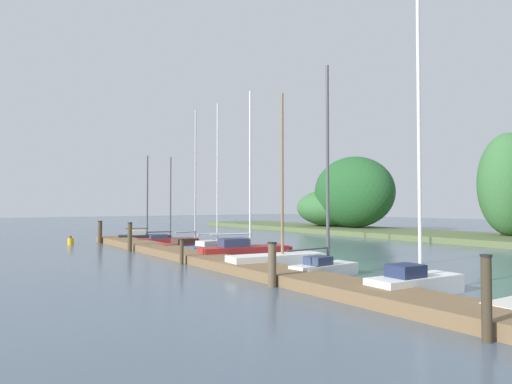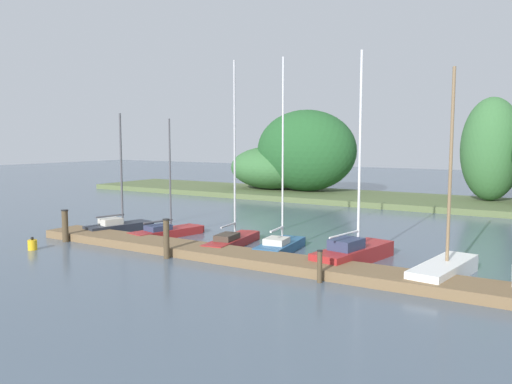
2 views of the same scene
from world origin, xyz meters
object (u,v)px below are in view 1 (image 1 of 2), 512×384
(sailboat_0, at_px, (145,236))
(mooring_piling_2, at_px, (182,252))
(sailboat_3, at_px, (215,246))
(mooring_piling_3, at_px, (272,264))
(sailboat_1, at_px, (168,240))
(sailboat_5, at_px, (280,259))
(sailboat_2, at_px, (192,243))
(sailboat_7, at_px, (417,278))
(mooring_piling_0, at_px, (100,232))
(sailboat_6, at_px, (326,262))
(mooring_piling_4, at_px, (487,298))
(sailboat_4, at_px, (246,250))
(mooring_piling_1, at_px, (130,237))
(channel_buoy_0, at_px, (71,241))

(sailboat_0, height_order, mooring_piling_2, sailboat_0)
(sailboat_3, height_order, mooring_piling_3, sailboat_3)
(sailboat_1, height_order, sailboat_5, sailboat_5)
(sailboat_2, relative_size, mooring_piling_3, 5.81)
(sailboat_1, relative_size, mooring_piling_2, 5.22)
(sailboat_7, height_order, mooring_piling_0, sailboat_7)
(sailboat_3, relative_size, mooring_piling_3, 5.79)
(sailboat_6, bearing_deg, sailboat_5, 87.69)
(sailboat_2, relative_size, mooring_piling_4, 4.96)
(sailboat_4, relative_size, mooring_piling_0, 5.41)
(sailboat_4, height_order, sailboat_7, sailboat_7)
(mooring_piling_1, bearing_deg, mooring_piling_2, 0.16)
(sailboat_5, bearing_deg, mooring_piling_4, -97.55)
(sailboat_3, distance_m, sailboat_5, 6.81)
(sailboat_2, relative_size, channel_buoy_0, 14.34)
(sailboat_4, bearing_deg, mooring_piling_1, 127.27)
(sailboat_6, relative_size, sailboat_7, 0.89)
(sailboat_6, distance_m, mooring_piling_1, 12.70)
(sailboat_7, relative_size, mooring_piling_1, 5.39)
(sailboat_1, bearing_deg, mooring_piling_1, -126.67)
(sailboat_4, distance_m, mooring_piling_0, 13.03)
(sailboat_3, relative_size, sailboat_6, 1.06)
(sailboat_2, distance_m, mooring_piling_3, 12.46)
(sailboat_4, bearing_deg, sailboat_6, -84.90)
(mooring_piling_2, xyz_separation_m, channel_buoy_0, (-12.41, -1.81, -0.32))
(sailboat_6, height_order, mooring_piling_1, sailboat_6)
(mooring_piling_4, bearing_deg, sailboat_4, 166.00)
(sailboat_5, height_order, mooring_piling_3, sailboat_5)
(mooring_piling_0, bearing_deg, sailboat_6, 8.41)
(mooring_piling_2, height_order, mooring_piling_4, mooring_piling_4)
(channel_buoy_0, bearing_deg, mooring_piling_3, 5.72)
(mooring_piling_0, height_order, mooring_piling_2, mooring_piling_0)
(sailboat_6, height_order, mooring_piling_0, sailboat_6)
(sailboat_5, distance_m, mooring_piling_2, 4.31)
(sailboat_6, distance_m, channel_buoy_0, 18.83)
(sailboat_5, xyz_separation_m, mooring_piling_2, (-3.38, -2.66, 0.16))
(sailboat_2, height_order, mooring_piling_0, sailboat_2)
(sailboat_2, relative_size, sailboat_7, 0.95)
(sailboat_5, bearing_deg, sailboat_0, 96.52)
(mooring_piling_1, height_order, channel_buoy_0, mooring_piling_1)
(sailboat_2, bearing_deg, sailboat_0, 84.52)
(sailboat_0, bearing_deg, mooring_piling_3, -84.54)
(sailboat_1, bearing_deg, sailboat_0, 113.68)
(sailboat_7, bearing_deg, mooring_piling_2, 109.86)
(mooring_piling_1, bearing_deg, sailboat_3, 47.99)
(sailboat_0, height_order, mooring_piling_4, sailboat_0)
(mooring_piling_0, xyz_separation_m, mooring_piling_2, (12.66, -0.06, -0.19))
(sailboat_0, distance_m, mooring_piling_3, 18.81)
(sailboat_4, bearing_deg, sailboat_5, -90.63)
(sailboat_2, xyz_separation_m, sailboat_7, (15.29, -0.59, 0.13))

